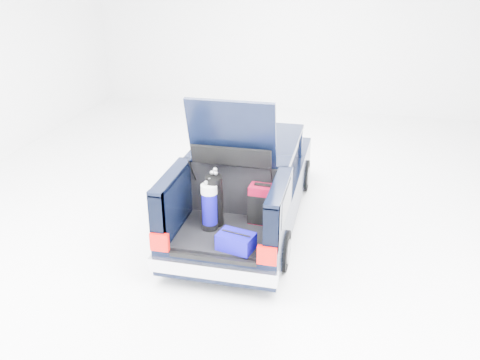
% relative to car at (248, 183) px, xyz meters
% --- Properties ---
extents(ground, '(14.00, 14.00, 0.00)m').
position_rel_car_xyz_m(ground, '(0.00, -0.11, -0.67)').
color(ground, white).
rests_on(ground, ground).
extents(car, '(1.87, 4.65, 2.47)m').
position_rel_car_xyz_m(car, '(0.00, 0.00, 0.00)').
color(car, black).
rests_on(car, ground).
extents(red_suitcase, '(0.39, 0.27, 0.63)m').
position_rel_car_xyz_m(red_suitcase, '(0.47, -1.19, 0.22)').
color(red_suitcase, maroon).
rests_on(red_suitcase, car).
extents(black_golf_bag, '(0.25, 0.31, 0.89)m').
position_rel_car_xyz_m(black_golf_bag, '(-0.19, -1.42, 0.33)').
color(black_golf_bag, black).
rests_on(black_golf_bag, car).
extents(blue_golf_bag, '(0.25, 0.25, 0.79)m').
position_rel_car_xyz_m(blue_golf_bag, '(-0.23, -1.55, 0.29)').
color(blue_golf_bag, black).
rests_on(blue_golf_bag, car).
extents(blue_duffel, '(0.54, 0.42, 0.26)m').
position_rel_car_xyz_m(blue_duffel, '(0.27, -2.01, 0.04)').
color(blue_duffel, '#0C0583').
rests_on(blue_duffel, car).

